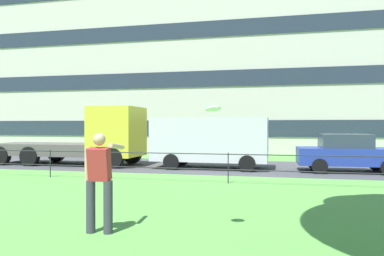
{
  "coord_description": "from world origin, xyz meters",
  "views": [
    {
      "loc": [
        1.49,
        0.44,
        1.88
      ],
      "look_at": [
        -0.53,
        9.35,
        1.82
      ],
      "focal_mm": 34.47,
      "sensor_mm": 36.0,
      "label": 1
    }
  ],
  "objects_px": {
    "person_thrower": "(100,179)",
    "car_blue_center": "(348,153)",
    "frisbee": "(213,109)",
    "flatbed_truck_far_left": "(89,139)",
    "apartment_building_background": "(174,47)",
    "panel_van_right": "(210,139)"
  },
  "relations": [
    {
      "from": "person_thrower",
      "to": "car_blue_center",
      "type": "height_order",
      "value": "person_thrower"
    },
    {
      "from": "frisbee",
      "to": "car_blue_center",
      "type": "distance_m",
      "value": 10.48
    },
    {
      "from": "frisbee",
      "to": "flatbed_truck_far_left",
      "type": "distance_m",
      "value": 12.46
    },
    {
      "from": "frisbee",
      "to": "apartment_building_background",
      "type": "distance_m",
      "value": 26.24
    },
    {
      "from": "flatbed_truck_far_left",
      "to": "panel_van_right",
      "type": "height_order",
      "value": "flatbed_truck_far_left"
    },
    {
      "from": "flatbed_truck_far_left",
      "to": "apartment_building_background",
      "type": "relative_size",
      "value": 0.2
    },
    {
      "from": "apartment_building_background",
      "to": "flatbed_truck_far_left",
      "type": "bearing_deg",
      "value": -90.64
    },
    {
      "from": "car_blue_center",
      "to": "flatbed_truck_far_left",
      "type": "bearing_deg",
      "value": 179.19
    },
    {
      "from": "frisbee",
      "to": "person_thrower",
      "type": "bearing_deg",
      "value": -169.57
    },
    {
      "from": "person_thrower",
      "to": "flatbed_truck_far_left",
      "type": "relative_size",
      "value": 0.24
    },
    {
      "from": "frisbee",
      "to": "car_blue_center",
      "type": "bearing_deg",
      "value": 67.87
    },
    {
      "from": "person_thrower",
      "to": "car_blue_center",
      "type": "relative_size",
      "value": 0.43
    },
    {
      "from": "panel_van_right",
      "to": "apartment_building_background",
      "type": "height_order",
      "value": "apartment_building_background"
    },
    {
      "from": "frisbee",
      "to": "panel_van_right",
      "type": "relative_size",
      "value": 0.07
    },
    {
      "from": "person_thrower",
      "to": "frisbee",
      "type": "bearing_deg",
      "value": 10.43
    },
    {
      "from": "apartment_building_background",
      "to": "frisbee",
      "type": "bearing_deg",
      "value": -72.85
    },
    {
      "from": "frisbee",
      "to": "car_blue_center",
      "type": "relative_size",
      "value": 0.09
    },
    {
      "from": "panel_van_right",
      "to": "frisbee",
      "type": "bearing_deg",
      "value": -79.84
    },
    {
      "from": "person_thrower",
      "to": "apartment_building_background",
      "type": "height_order",
      "value": "apartment_building_background"
    },
    {
      "from": "flatbed_truck_far_left",
      "to": "apartment_building_background",
      "type": "height_order",
      "value": "apartment_building_background"
    },
    {
      "from": "panel_van_right",
      "to": "car_blue_center",
      "type": "relative_size",
      "value": 1.24
    },
    {
      "from": "frisbee",
      "to": "apartment_building_background",
      "type": "bearing_deg",
      "value": 107.15
    }
  ]
}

